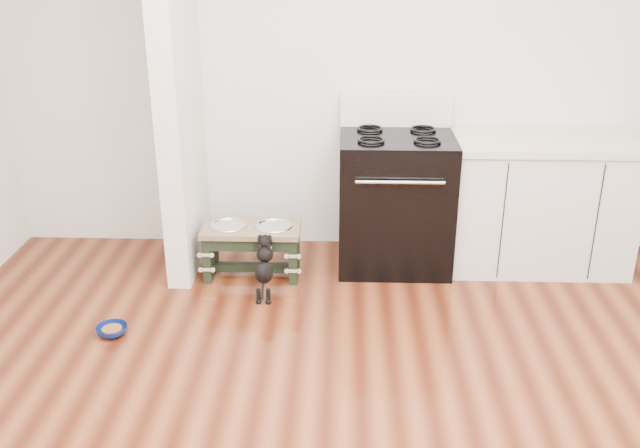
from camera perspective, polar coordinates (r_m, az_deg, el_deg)
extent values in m
plane|color=silver|center=(5.00, 3.25, 12.87)|extent=(5.00, 0.00, 5.00)
cube|color=silver|center=(4.73, -11.38, 11.91)|extent=(0.15, 0.80, 2.70)
cube|color=black|center=(4.91, 6.01, 1.81)|extent=(0.76, 0.65, 0.92)
cube|color=black|center=(4.64, 6.22, -0.23)|extent=(0.58, 0.02, 0.50)
cylinder|color=silver|center=(4.49, 6.42, 3.33)|extent=(0.56, 0.02, 0.02)
cube|color=white|center=(5.00, 6.08, 9.05)|extent=(0.76, 0.08, 0.22)
torus|color=black|center=(4.62, 4.12, 6.71)|extent=(0.18, 0.18, 0.02)
torus|color=black|center=(4.65, 8.59, 6.61)|extent=(0.18, 0.18, 0.02)
torus|color=black|center=(4.89, 4.01, 7.61)|extent=(0.18, 0.18, 0.02)
torus|color=black|center=(4.91, 8.25, 7.51)|extent=(0.18, 0.18, 0.02)
cube|color=silver|center=(5.11, 17.02, 1.39)|extent=(1.20, 0.60, 0.86)
cube|color=beige|center=(4.97, 17.61, 6.29)|extent=(1.24, 0.64, 0.05)
cube|color=black|center=(5.02, 17.23, -3.73)|extent=(1.20, 0.06, 0.10)
cube|color=black|center=(4.88, -8.76, -2.25)|extent=(0.05, 0.31, 0.32)
cube|color=black|center=(4.81, -2.07, -2.38)|extent=(0.05, 0.31, 0.32)
cube|color=black|center=(4.66, -5.71, -1.71)|extent=(0.52, 0.03, 0.08)
cube|color=black|center=(4.89, -5.39, -3.46)|extent=(0.52, 0.05, 0.05)
cube|color=brown|center=(4.77, -5.52, -0.38)|extent=(0.65, 0.35, 0.04)
cylinder|color=silver|center=(4.79, -7.32, -0.33)|extent=(0.22, 0.22, 0.04)
cylinder|color=silver|center=(4.75, -3.70, -0.38)|extent=(0.22, 0.22, 0.04)
torus|color=silver|center=(4.78, -7.33, -0.09)|extent=(0.25, 0.25, 0.02)
torus|color=silver|center=(4.74, -3.71, -0.14)|extent=(0.25, 0.25, 0.02)
cylinder|color=black|center=(4.52, -4.94, -5.76)|extent=(0.03, 0.03, 0.10)
cylinder|color=black|center=(4.52, -4.15, -5.78)|extent=(0.03, 0.03, 0.10)
sphere|color=black|center=(4.53, -4.94, -6.24)|extent=(0.04, 0.04, 0.04)
sphere|color=black|center=(4.53, -4.15, -6.26)|extent=(0.04, 0.04, 0.04)
ellipsoid|color=black|center=(4.52, -4.51, -3.95)|extent=(0.11, 0.26, 0.23)
sphere|color=black|center=(4.55, -4.43, -2.42)|extent=(0.11, 0.11, 0.11)
sphere|color=black|center=(4.55, -4.42, -1.44)|extent=(0.09, 0.09, 0.09)
sphere|color=black|center=(4.61, -4.71, -1.12)|extent=(0.03, 0.03, 0.03)
sphere|color=black|center=(4.60, -3.96, -1.13)|extent=(0.03, 0.03, 0.03)
cylinder|color=black|center=(4.46, -4.62, -5.41)|extent=(0.02, 0.08, 0.09)
torus|color=#CD3C75|center=(4.55, -4.42, -1.92)|extent=(0.09, 0.06, 0.08)
imported|color=#0B1852|center=(4.36, -16.30, -8.18)|extent=(0.22, 0.22, 0.06)
cylinder|color=brown|center=(4.35, -16.31, -8.14)|extent=(0.12, 0.12, 0.02)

